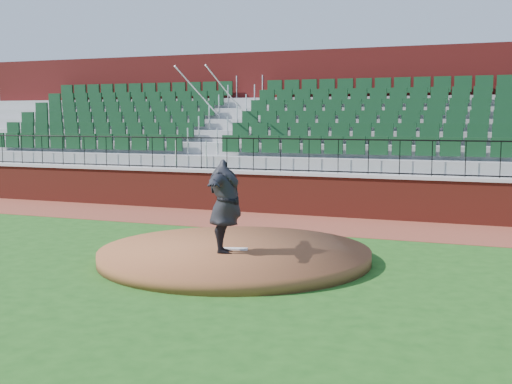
{
  "coord_description": "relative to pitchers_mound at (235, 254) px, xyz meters",
  "views": [
    {
      "loc": [
        5.18,
        -11.72,
        2.9
      ],
      "look_at": [
        0.0,
        1.5,
        1.3
      ],
      "focal_mm": 45.64,
      "sensor_mm": 36.0,
      "label": 1
    }
  ],
  "objects": [
    {
      "name": "seating_stands",
      "position": [
        0.02,
        9.37,
        2.18
      ],
      "size": [
        34.0,
        5.1,
        4.6
      ],
      "primitive_type": null,
      "color": "gray",
      "rests_on": "ground"
    },
    {
      "name": "wall_cap",
      "position": [
        0.02,
        6.65,
        1.12
      ],
      "size": [
        34.0,
        0.45,
        0.1
      ],
      "primitive_type": "cube",
      "color": "#B7B7B7",
      "rests_on": "field_wall"
    },
    {
      "name": "wall_railing",
      "position": [
        0.02,
        6.65,
        1.67
      ],
      "size": [
        34.0,
        0.05,
        1.0
      ],
      "primitive_type": null,
      "color": "black",
      "rests_on": "wall_cap"
    },
    {
      "name": "pitching_rubber",
      "position": [
        0.04,
        -0.12,
        0.14
      ],
      "size": [
        0.56,
        0.28,
        0.04
      ],
      "primitive_type": "cube",
      "rotation": [
        0.0,
        0.0,
        0.27
      ],
      "color": "white",
      "rests_on": "pitchers_mound"
    },
    {
      "name": "field_wall",
      "position": [
        0.02,
        6.65,
        0.47
      ],
      "size": [
        34.0,
        0.35,
        1.2
      ],
      "primitive_type": "cube",
      "color": "maroon",
      "rests_on": "ground"
    },
    {
      "name": "concourse_wall",
      "position": [
        0.02,
        12.17,
        2.62
      ],
      "size": [
        34.0,
        0.5,
        5.5
      ],
      "primitive_type": "cube",
      "color": "maroon",
      "rests_on": "ground"
    },
    {
      "name": "pitcher",
      "position": [
        -0.01,
        -0.45,
        1.06
      ],
      "size": [
        1.24,
        2.37,
        1.86
      ],
      "primitive_type": "imported",
      "rotation": [
        0.0,
        0.0,
        1.86
      ],
      "color": "black",
      "rests_on": "pitchers_mound"
    },
    {
      "name": "pitchers_mound",
      "position": [
        0.0,
        0.0,
        0.0
      ],
      "size": [
        5.56,
        5.56,
        0.25
      ],
      "primitive_type": "cylinder",
      "color": "brown",
      "rests_on": "ground"
    },
    {
      "name": "ground",
      "position": [
        0.02,
        -0.35,
        -0.12
      ],
      "size": [
        90.0,
        90.0,
        0.0
      ],
      "primitive_type": "plane",
      "color": "#1A4B15",
      "rests_on": "ground"
    },
    {
      "name": "warning_track",
      "position": [
        0.02,
        5.05,
        -0.12
      ],
      "size": [
        34.0,
        3.2,
        0.01
      ],
      "primitive_type": "cube",
      "color": "brown",
      "rests_on": "ground"
    }
  ]
}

